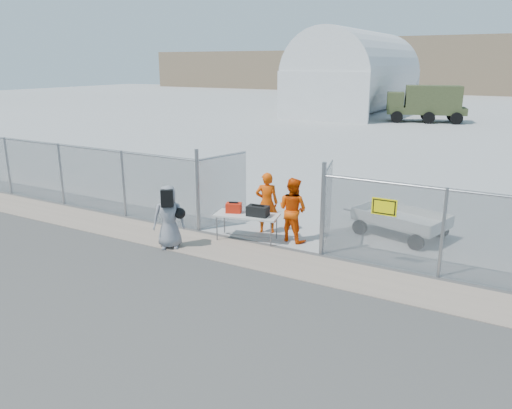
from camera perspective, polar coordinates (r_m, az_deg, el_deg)
The scene contains 13 objects.
ground at distance 12.73m, azimuth -4.48°, elevation -6.93°, with size 160.00×160.00×0.00m, color #3D3B3B.
tarmac_inside at distance 52.34m, azimuth 22.49°, elevation 9.35°, with size 160.00×80.00×0.01m, color #A8A8A6.
dirt_strip at distance 13.51m, azimuth -2.11°, elevation -5.48°, with size 44.00×1.60×0.01m, color gray.
chain_link_fence at distance 13.97m, azimuth 0.00°, elevation 0.00°, with size 40.00×0.20×2.20m, color gray, non-canonical shape.
quonset_hangar at distance 52.40m, azimuth 11.46°, elevation 14.61°, with size 9.00×18.00×8.00m, color silver, non-canonical shape.
folding_table at distance 14.32m, azimuth -1.06°, elevation -2.60°, with size 1.81×0.75×0.77m, color silver, non-canonical shape.
orange_bag at distance 14.36m, azimuth -2.57°, elevation -0.38°, with size 0.44×0.29×0.27m, color red.
black_duffel at distance 14.02m, azimuth 0.21°, elevation -0.74°, with size 0.60×0.35×0.29m, color black.
security_worker_left at distance 14.80m, azimuth 1.24°, elevation 0.19°, with size 0.67×0.44×1.85m, color #F34C05.
security_worker_right at distance 14.14m, azimuth 4.21°, elevation -0.59°, with size 0.90×0.70×1.85m, color #F34C05.
visitor at distance 13.79m, azimuth -9.93°, elevation -1.42°, with size 0.86×0.56×1.76m, color gray.
utility_trailer at distance 15.23m, azimuth 16.18°, elevation -2.03°, with size 3.33×1.72×0.81m, color silver, non-canonical shape.
military_truck at distance 45.54m, azimuth 18.88°, elevation 10.82°, with size 6.42×2.37×3.06m, color #404927, non-canonical shape.
Camera 1 is at (6.64, -9.68, 4.94)m, focal length 35.00 mm.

